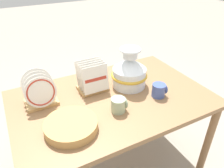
# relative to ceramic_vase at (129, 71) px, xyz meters

# --- Properties ---
(ground_plane) EXTENTS (14.00, 14.00, 0.00)m
(ground_plane) POSITION_rel_ceramic_vase_xyz_m (-0.19, -0.08, -0.83)
(ground_plane) COLOR gray
(display_table) EXTENTS (1.38, 0.89, 0.71)m
(display_table) POSITION_rel_ceramic_vase_xyz_m (-0.19, -0.08, -0.20)
(display_table) COLOR olive
(display_table) RESTS_ON ground_plane
(ceramic_vase) EXTENTS (0.27, 0.27, 0.31)m
(ceramic_vase) POSITION_rel_ceramic_vase_xyz_m (0.00, 0.00, 0.00)
(ceramic_vase) COLOR silver
(ceramic_vase) RESTS_ON display_table
(dish_rack_round_plates) EXTENTS (0.21, 0.18, 0.23)m
(dish_rack_round_plates) POSITION_rel_ceramic_vase_xyz_m (-0.65, 0.07, -0.04)
(dish_rack_round_plates) COLOR tan
(dish_rack_round_plates) RESTS_ON display_table
(dish_rack_square_plates) EXTENTS (0.21, 0.18, 0.21)m
(dish_rack_square_plates) POSITION_rel_ceramic_vase_xyz_m (-0.27, 0.08, -0.04)
(dish_rack_square_plates) COLOR tan
(dish_rack_square_plates) RESTS_ON display_table
(wicker_charger_stack) EXTENTS (0.31, 0.31, 0.05)m
(wicker_charger_stack) POSITION_rel_ceramic_vase_xyz_m (-0.55, -0.26, -0.10)
(wicker_charger_stack) COLOR tan
(wicker_charger_stack) RESTS_ON display_table
(mug_sage_glaze) EXTENTS (0.10, 0.09, 0.10)m
(mug_sage_glaze) POSITION_rel_ceramic_vase_xyz_m (-0.22, -0.24, -0.08)
(mug_sage_glaze) COLOR #9EB28E
(mug_sage_glaze) RESTS_ON display_table
(mug_cobalt_glaze) EXTENTS (0.10, 0.09, 0.10)m
(mug_cobalt_glaze) POSITION_rel_ceramic_vase_xyz_m (0.11, -0.22, -0.08)
(mug_cobalt_glaze) COLOR #42569E
(mug_cobalt_glaze) RESTS_ON display_table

